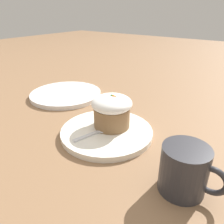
# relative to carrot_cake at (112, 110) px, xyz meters

# --- Properties ---
(ground_plane) EXTENTS (4.00, 4.00, 0.00)m
(ground_plane) POSITION_rel_carrot_cake_xyz_m (-0.00, -0.02, -0.06)
(ground_plane) COLOR #846042
(dessert_plate) EXTENTS (0.23, 0.23, 0.01)m
(dessert_plate) POSITION_rel_carrot_cake_xyz_m (-0.00, -0.02, -0.05)
(dessert_plate) COLOR white
(dessert_plate) RESTS_ON ground_plane
(carrot_cake) EXTENTS (0.10, 0.10, 0.09)m
(carrot_cake) POSITION_rel_carrot_cake_xyz_m (0.00, 0.00, 0.00)
(carrot_cake) COLOR olive
(carrot_cake) RESTS_ON dessert_plate
(spoon) EXTENTS (0.05, 0.10, 0.01)m
(spoon) POSITION_rel_carrot_cake_xyz_m (-0.01, -0.04, -0.04)
(spoon) COLOR silver
(spoon) RESTS_ON dessert_plate
(coffee_cup) EXTENTS (0.11, 0.08, 0.09)m
(coffee_cup) POSITION_rel_carrot_cake_xyz_m (0.22, -0.09, -0.02)
(coffee_cup) COLOR #2D2D33
(coffee_cup) RESTS_ON ground_plane
(side_plate) EXTENTS (0.25, 0.25, 0.02)m
(side_plate) POSITION_rel_carrot_cake_xyz_m (-0.28, 0.10, -0.05)
(side_plate) COLOR white
(side_plate) RESTS_ON ground_plane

